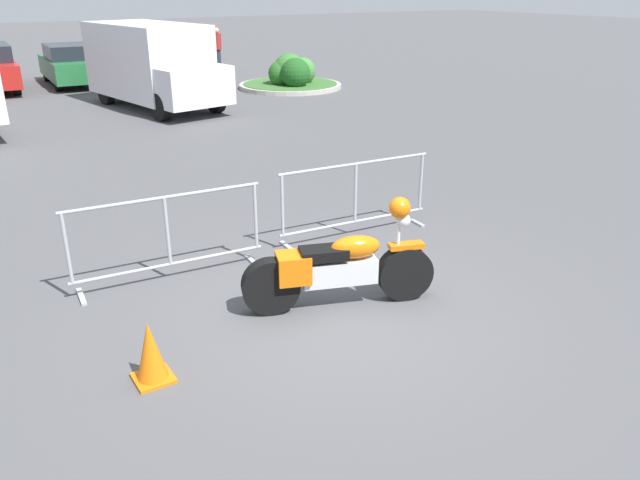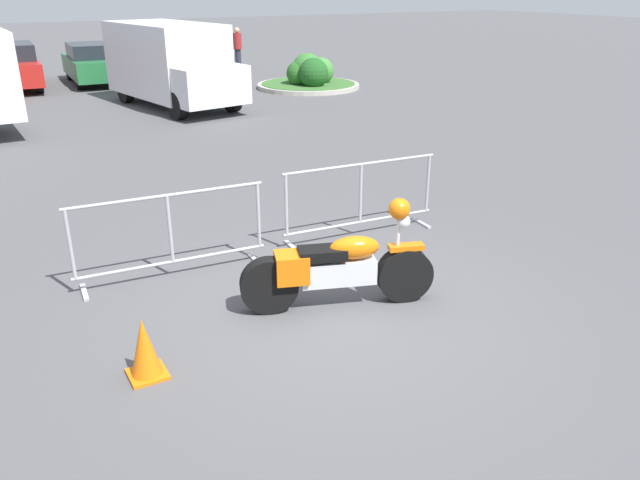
# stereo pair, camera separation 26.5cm
# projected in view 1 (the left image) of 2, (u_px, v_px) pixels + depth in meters

# --- Properties ---
(ground_plane) EXTENTS (120.00, 120.00, 0.00)m
(ground_plane) POSITION_uv_depth(u_px,v_px,m) (343.00, 315.00, 6.80)
(ground_plane) COLOR #4C4C4F
(motorcycle) EXTENTS (2.10, 0.89, 1.23)m
(motorcycle) POSITION_uv_depth(u_px,v_px,m) (339.00, 267.00, 6.84)
(motorcycle) COLOR black
(motorcycle) RESTS_ON ground
(crowd_barrier_near) EXTENTS (2.35, 0.60, 1.07)m
(crowd_barrier_near) POSITION_uv_depth(u_px,v_px,m) (168.00, 237.00, 7.41)
(crowd_barrier_near) COLOR #9EA0A5
(crowd_barrier_near) RESTS_ON ground
(crowd_barrier_far) EXTENTS (2.35, 0.60, 1.07)m
(crowd_barrier_far) POSITION_uv_depth(u_px,v_px,m) (355.00, 198.00, 8.75)
(crowd_barrier_far) COLOR #9EA0A5
(crowd_barrier_far) RESTS_ON ground
(delivery_van) EXTENTS (2.77, 5.26, 2.31)m
(delivery_van) POSITION_uv_depth(u_px,v_px,m) (152.00, 63.00, 17.66)
(delivery_van) COLOR silver
(delivery_van) RESTS_ON ground
(parked_car_green) EXTENTS (1.83, 4.14, 1.38)m
(parked_car_green) POSITION_uv_depth(u_px,v_px,m) (71.00, 64.00, 21.88)
(parked_car_green) COLOR #236B38
(parked_car_green) RESTS_ON ground
(pedestrian) EXTENTS (0.48, 0.48, 1.69)m
(pedestrian) POSITION_uv_depth(u_px,v_px,m) (217.00, 48.00, 25.24)
(pedestrian) COLOR #262838
(pedestrian) RESTS_ON ground
(planter_island) EXTENTS (3.50, 3.50, 1.16)m
(planter_island) POSITION_uv_depth(u_px,v_px,m) (292.00, 76.00, 21.22)
(planter_island) COLOR #ADA89E
(planter_island) RESTS_ON ground
(traffic_cone) EXTENTS (0.34, 0.34, 0.59)m
(traffic_cone) POSITION_uv_depth(u_px,v_px,m) (150.00, 352.00, 5.59)
(traffic_cone) COLOR orange
(traffic_cone) RESTS_ON ground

